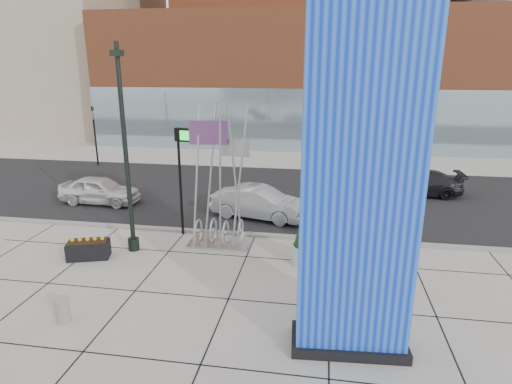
# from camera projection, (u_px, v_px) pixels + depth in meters

# --- Properties ---
(ground) EXTENTS (160.00, 160.00, 0.00)m
(ground) POSITION_uv_depth(u_px,v_px,m) (205.00, 281.00, 14.03)
(ground) COLOR #9E9991
(ground) RESTS_ON ground
(street_asphalt) EXTENTS (80.00, 12.00, 0.02)m
(street_asphalt) POSITION_uv_depth(u_px,v_px,m) (255.00, 193.00, 23.49)
(street_asphalt) COLOR black
(street_asphalt) RESTS_ON ground
(curb_edge) EXTENTS (80.00, 0.30, 0.12)m
(curb_edge) POSITION_uv_depth(u_px,v_px,m) (232.00, 233.00, 17.80)
(curb_edge) COLOR gray
(curb_edge) RESTS_ON ground
(tower_podium) EXTENTS (34.00, 10.00, 11.00)m
(tower_podium) POSITION_uv_depth(u_px,v_px,m) (297.00, 80.00, 37.83)
(tower_podium) COLOR #AD5632
(tower_podium) RESTS_ON ground
(tower_glass_front) EXTENTS (34.00, 0.60, 5.00)m
(tower_glass_front) POSITION_uv_depth(u_px,v_px,m) (292.00, 121.00, 34.16)
(tower_glass_front) COLOR #8CA5B2
(tower_glass_front) RESTS_ON ground
(blue_pylon) EXTENTS (2.92, 1.45, 9.47)m
(blue_pylon) POSITION_uv_depth(u_px,v_px,m) (361.00, 170.00, 9.45)
(blue_pylon) COLOR #0E34D3
(blue_pylon) RESTS_ON ground
(lamp_post) EXTENTS (0.52, 0.42, 7.56)m
(lamp_post) POSITION_uv_depth(u_px,v_px,m) (127.00, 171.00, 15.49)
(lamp_post) COLOR black
(lamp_post) RESTS_ON ground
(public_art_sculpture) EXTENTS (2.43, 1.23, 5.51)m
(public_art_sculpture) POSITION_uv_depth(u_px,v_px,m) (219.00, 209.00, 16.49)
(public_art_sculpture) COLOR silver
(public_art_sculpture) RESTS_ON ground
(concrete_bollard) EXTENTS (0.38, 0.38, 0.74)m
(concrete_bollard) POSITION_uv_depth(u_px,v_px,m) (62.00, 310.00, 11.70)
(concrete_bollard) COLOR gray
(concrete_bollard) RESTS_ON ground
(overhead_street_sign) EXTENTS (2.09, 0.55, 4.44)m
(overhead_street_sign) POSITION_uv_depth(u_px,v_px,m) (197.00, 144.00, 16.73)
(overhead_street_sign) COLOR black
(overhead_street_sign) RESTS_ON ground
(round_planter_east) EXTENTS (1.10, 1.10, 2.75)m
(round_planter_east) POSITION_uv_depth(u_px,v_px,m) (347.00, 218.00, 15.97)
(round_planter_east) COLOR #96CAC1
(round_planter_east) RESTS_ON ground
(round_planter_mid) EXTENTS (1.01, 1.01, 2.53)m
(round_planter_mid) POSITION_uv_depth(u_px,v_px,m) (307.00, 232.00, 14.90)
(round_planter_mid) COLOR #96CAC1
(round_planter_mid) RESTS_ON ground
(round_planter_west) EXTENTS (0.96, 0.96, 2.40)m
(round_planter_west) POSITION_uv_depth(u_px,v_px,m) (325.00, 217.00, 16.53)
(round_planter_west) COLOR #96CAC1
(round_planter_west) RESTS_ON ground
(box_planter_north) EXTENTS (1.61, 1.13, 0.80)m
(box_planter_north) POSITION_uv_depth(u_px,v_px,m) (88.00, 248.00, 15.59)
(box_planter_north) COLOR black
(box_planter_north) RESTS_ON ground
(car_white_west) EXTENTS (4.10, 1.79, 1.37)m
(car_white_west) POSITION_uv_depth(u_px,v_px,m) (100.00, 190.00, 21.64)
(car_white_west) COLOR white
(car_white_west) RESTS_ON ground
(car_silver_mid) EXTENTS (4.63, 2.52, 1.45)m
(car_silver_mid) POSITION_uv_depth(u_px,v_px,m) (259.00, 203.00, 19.56)
(car_silver_mid) COLOR #ACAFB4
(car_silver_mid) RESTS_ON ground
(car_dark_east) EXTENTS (4.64, 1.96, 1.34)m
(car_dark_east) POSITION_uv_depth(u_px,v_px,m) (417.00, 183.00, 23.04)
(car_dark_east) COLOR black
(car_dark_east) RESTS_ON ground
(traffic_signal) EXTENTS (0.15, 0.18, 4.10)m
(traffic_signal) POSITION_uv_depth(u_px,v_px,m) (95.00, 133.00, 29.40)
(traffic_signal) COLOR black
(traffic_signal) RESTS_ON ground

